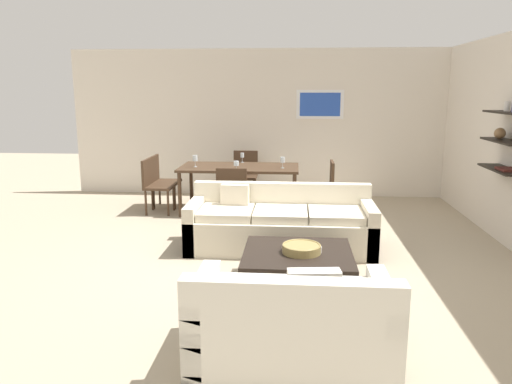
# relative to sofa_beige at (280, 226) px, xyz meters

# --- Properties ---
(ground_plane) EXTENTS (18.00, 18.00, 0.00)m
(ground_plane) POSITION_rel_sofa_beige_xyz_m (-0.12, -0.34, -0.29)
(ground_plane) COLOR tan
(back_wall_unit) EXTENTS (8.40, 0.09, 2.70)m
(back_wall_unit) POSITION_rel_sofa_beige_xyz_m (0.18, 3.19, 1.06)
(back_wall_unit) COLOR silver
(back_wall_unit) RESTS_ON ground
(sofa_beige) EXTENTS (2.30, 0.90, 0.78)m
(sofa_beige) POSITION_rel_sofa_beige_xyz_m (0.00, 0.00, 0.00)
(sofa_beige) COLOR beige
(sofa_beige) RESTS_ON ground
(loveseat_white) EXTENTS (1.46, 0.90, 0.78)m
(loveseat_white) POSITION_rel_sofa_beige_xyz_m (0.17, -2.63, 0.00)
(loveseat_white) COLOR silver
(loveseat_white) RESTS_ON ground
(coffee_table) EXTENTS (1.09, 1.01, 0.38)m
(coffee_table) POSITION_rel_sofa_beige_xyz_m (0.22, -1.25, -0.10)
(coffee_table) COLOR black
(coffee_table) RESTS_ON ground
(decorative_bowl) EXTENTS (0.39, 0.39, 0.09)m
(decorative_bowl) POSITION_rel_sofa_beige_xyz_m (0.25, -1.27, 0.13)
(decorative_bowl) COLOR #99844C
(decorative_bowl) RESTS_ON coffee_table
(candle_jar) EXTENTS (0.07, 0.07, 0.06)m
(candle_jar) POSITION_rel_sofa_beige_xyz_m (0.42, -1.25, 0.12)
(candle_jar) COLOR silver
(candle_jar) RESTS_ON coffee_table
(dining_table) EXTENTS (1.91, 0.97, 0.75)m
(dining_table) POSITION_rel_sofa_beige_xyz_m (-0.72, 1.85, 0.39)
(dining_table) COLOR #422D1E
(dining_table) RESTS_ON ground
(dining_chair_right_near) EXTENTS (0.44, 0.44, 0.88)m
(dining_chair_right_near) POSITION_rel_sofa_beige_xyz_m (0.64, 1.63, 0.21)
(dining_chair_right_near) COLOR #422D1E
(dining_chair_right_near) RESTS_ON ground
(dining_chair_left_far) EXTENTS (0.44, 0.44, 0.88)m
(dining_chair_left_far) POSITION_rel_sofa_beige_xyz_m (-2.09, 2.06, 0.21)
(dining_chair_left_far) COLOR #422D1E
(dining_chair_left_far) RESTS_ON ground
(dining_chair_foot) EXTENTS (0.44, 0.44, 0.88)m
(dining_chair_foot) POSITION_rel_sofa_beige_xyz_m (-0.72, 0.95, 0.21)
(dining_chair_foot) COLOR #422D1E
(dining_chair_foot) RESTS_ON ground
(dining_chair_left_near) EXTENTS (0.44, 0.44, 0.88)m
(dining_chair_left_near) POSITION_rel_sofa_beige_xyz_m (-2.09, 1.63, 0.21)
(dining_chair_left_near) COLOR #422D1E
(dining_chair_left_near) RESTS_ON ground
(dining_chair_head) EXTENTS (0.44, 0.44, 0.88)m
(dining_chair_head) POSITION_rel_sofa_beige_xyz_m (-0.72, 2.74, 0.21)
(dining_chair_head) COLOR #422D1E
(dining_chair_head) RESTS_ON ground
(wine_glass_right_near) EXTENTS (0.07, 0.07, 0.18)m
(wine_glass_right_near) POSITION_rel_sofa_beige_xyz_m (-0.02, 1.73, 0.58)
(wine_glass_right_near) COLOR silver
(wine_glass_right_near) RESTS_ON dining_table
(wine_glass_head) EXTENTS (0.06, 0.06, 0.17)m
(wine_glass_head) POSITION_rel_sofa_beige_xyz_m (-0.72, 2.27, 0.57)
(wine_glass_head) COLOR silver
(wine_glass_head) RESTS_ON dining_table
(wine_glass_foot) EXTENTS (0.08, 0.08, 0.15)m
(wine_glass_foot) POSITION_rel_sofa_beige_xyz_m (-0.72, 1.42, 0.57)
(wine_glass_foot) COLOR silver
(wine_glass_foot) RESTS_ON dining_table
(wine_glass_left_near) EXTENTS (0.08, 0.08, 0.19)m
(wine_glass_left_near) POSITION_rel_sofa_beige_xyz_m (-1.43, 1.73, 0.59)
(wine_glass_left_near) COLOR silver
(wine_glass_left_near) RESTS_ON dining_table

